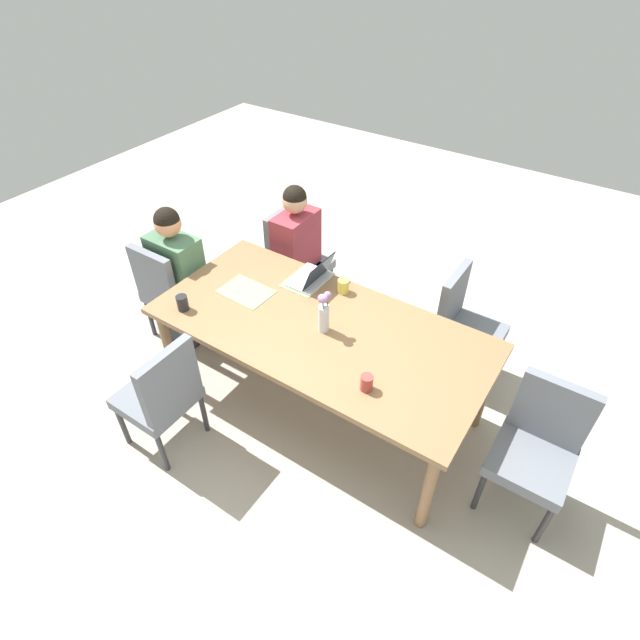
# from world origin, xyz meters

# --- Properties ---
(ground_plane) EXTENTS (10.00, 10.00, 0.00)m
(ground_plane) POSITION_xyz_m (0.00, 0.00, 0.00)
(ground_plane) COLOR #B2A899
(dining_table) EXTENTS (2.22, 1.06, 0.76)m
(dining_table) POSITION_xyz_m (0.00, 0.00, 0.69)
(dining_table) COLOR olive
(dining_table) RESTS_ON ground_plane
(chair_near_left_near) EXTENTS (0.44, 0.44, 0.90)m
(chair_near_left_near) POSITION_xyz_m (0.87, -0.89, 0.50)
(chair_near_left_near) COLOR slate
(chair_near_left_near) RESTS_ON ground_plane
(person_near_left_near) EXTENTS (0.36, 0.40, 1.19)m
(person_near_left_near) POSITION_xyz_m (0.79, -0.83, 0.53)
(person_near_left_near) COLOR #2D2D33
(person_near_left_near) RESTS_ON ground_plane
(chair_head_right_left_mid) EXTENTS (0.44, 0.44, 0.90)m
(chair_head_right_left_mid) POSITION_xyz_m (1.42, 0.05, 0.50)
(chair_head_right_left_mid) COLOR slate
(chair_head_right_left_mid) RESTS_ON ground_plane
(person_head_right_left_mid) EXTENTS (0.40, 0.36, 1.19)m
(person_head_right_left_mid) POSITION_xyz_m (1.36, -0.03, 0.53)
(person_head_right_left_mid) COLOR #2D2D33
(person_head_right_left_mid) RESTS_ON ground_plane
(chair_far_left_far) EXTENTS (0.44, 0.44, 0.90)m
(chair_far_left_far) POSITION_xyz_m (0.64, 0.85, 0.50)
(chair_far_left_far) COLOR slate
(chair_far_left_far) RESTS_ON ground_plane
(chair_near_right_near) EXTENTS (0.44, 0.44, 0.90)m
(chair_near_right_near) POSITION_xyz_m (-0.69, -0.87, 0.50)
(chair_near_right_near) COLOR slate
(chair_near_right_near) RESTS_ON ground_plane
(chair_head_left_right_mid) EXTENTS (0.44, 0.44, 0.90)m
(chair_head_left_right_mid) POSITION_xyz_m (-1.45, -0.09, 0.50)
(chair_head_left_right_mid) COLOR slate
(chair_head_left_right_mid) RESTS_ON ground_plane
(flower_vase) EXTENTS (0.08, 0.10, 0.30)m
(flower_vase) POSITION_xyz_m (-0.04, 0.02, 0.91)
(flower_vase) COLOR silver
(flower_vase) RESTS_ON dining_table
(placemat_near_left_near) EXTENTS (0.26, 0.36, 0.00)m
(placemat_near_left_near) POSITION_xyz_m (0.36, -0.37, 0.76)
(placemat_near_left_near) COLOR #7FAD70
(placemat_near_left_near) RESTS_ON dining_table
(placemat_head_right_left_mid) EXTENTS (0.37, 0.27, 0.00)m
(placemat_head_right_left_mid) POSITION_xyz_m (0.64, -0.01, 0.76)
(placemat_head_right_left_mid) COLOR #7FAD70
(placemat_head_right_left_mid) RESTS_ON dining_table
(laptop_near_left_near) EXTENTS (0.22, 0.32, 0.20)m
(laptop_near_left_near) POSITION_xyz_m (0.31, -0.37, 0.80)
(laptop_near_left_near) COLOR silver
(laptop_near_left_near) RESTS_ON dining_table
(coffee_mug_near_left) EXTENTS (0.08, 0.08, 0.11)m
(coffee_mug_near_left) POSITION_xyz_m (0.86, 0.37, 0.81)
(coffee_mug_near_left) COLOR #232328
(coffee_mug_near_left) RESTS_ON dining_table
(coffee_mug_near_right) EXTENTS (0.08, 0.08, 0.10)m
(coffee_mug_near_right) POSITION_xyz_m (0.07, -0.39, 0.81)
(coffee_mug_near_right) COLOR #DBC64C
(coffee_mug_near_right) RESTS_ON dining_table
(coffee_mug_centre_left) EXTENTS (0.07, 0.07, 0.10)m
(coffee_mug_centre_left) POSITION_xyz_m (-0.52, 0.30, 0.81)
(coffee_mug_centre_left) COLOR #AD3D38
(coffee_mug_centre_left) RESTS_ON dining_table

